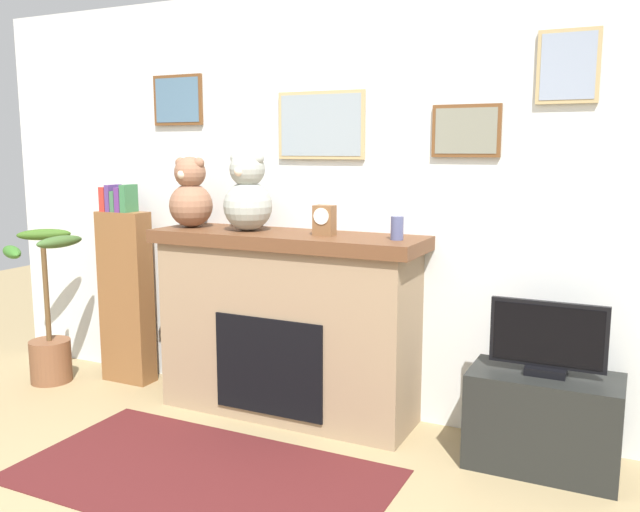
# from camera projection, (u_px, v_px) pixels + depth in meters

# --- Properties ---
(back_wall) EXTENTS (5.20, 0.15, 2.60)m
(back_wall) POSITION_uv_depth(u_px,v_px,m) (328.00, 202.00, 4.20)
(back_wall) COLOR silver
(back_wall) RESTS_ON ground_plane
(fireplace) EXTENTS (1.70, 0.53, 1.14)m
(fireplace) POSITION_uv_depth(u_px,v_px,m) (287.00, 324.00, 4.11)
(fireplace) COLOR #917759
(fireplace) RESTS_ON ground_plane
(bookshelf) EXTENTS (0.37, 0.16, 1.39)m
(bookshelf) POSITION_uv_depth(u_px,v_px,m) (126.00, 292.00, 4.69)
(bookshelf) COLOR brown
(bookshelf) RESTS_ON ground_plane
(potted_plant) EXTENTS (0.52, 0.57, 1.07)m
(potted_plant) POSITION_uv_depth(u_px,v_px,m) (48.00, 329.00, 4.70)
(potted_plant) COLOR brown
(potted_plant) RESTS_ON ground_plane
(tv_stand) EXTENTS (0.75, 0.40, 0.50)m
(tv_stand) POSITION_uv_depth(u_px,v_px,m) (543.00, 421.00, 3.44)
(tv_stand) COLOR black
(tv_stand) RESTS_ON ground_plane
(television) EXTENTS (0.57, 0.14, 0.38)m
(television) POSITION_uv_depth(u_px,v_px,m) (548.00, 340.00, 3.37)
(television) COLOR black
(television) RESTS_ON tv_stand
(area_rug) EXTENTS (1.90, 1.04, 0.01)m
(area_rug) POSITION_uv_depth(u_px,v_px,m) (202.00, 475.00, 3.39)
(area_rug) COLOR #491818
(area_rug) RESTS_ON ground_plane
(candle_jar) EXTENTS (0.07, 0.07, 0.13)m
(candle_jar) POSITION_uv_depth(u_px,v_px,m) (397.00, 228.00, 3.69)
(candle_jar) COLOR #4C517A
(candle_jar) RESTS_ON fireplace
(mantel_clock) EXTENTS (0.12, 0.09, 0.17)m
(mantel_clock) POSITION_uv_depth(u_px,v_px,m) (324.00, 220.00, 3.88)
(mantel_clock) COLOR brown
(mantel_clock) RESTS_ON fireplace
(teddy_bear_cream) EXTENTS (0.28, 0.28, 0.45)m
(teddy_bear_cream) POSITION_uv_depth(u_px,v_px,m) (191.00, 196.00, 4.26)
(teddy_bear_cream) COLOR #8A5D45
(teddy_bear_cream) RESTS_ON fireplace
(teddy_bear_brown) EXTENTS (0.30, 0.30, 0.48)m
(teddy_bear_brown) POSITION_uv_depth(u_px,v_px,m) (248.00, 195.00, 4.08)
(teddy_bear_brown) COLOR #9BA096
(teddy_bear_brown) RESTS_ON fireplace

